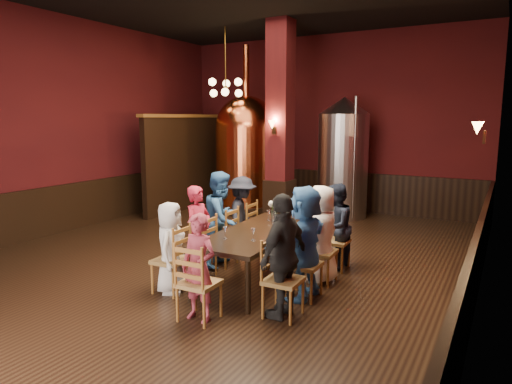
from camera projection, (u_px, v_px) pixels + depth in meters
The scene contains 40 objects.
room at pixel (223, 126), 7.61m from camera, with size 10.00×10.02×4.50m.
wainscot_right at pixel (476, 264), 5.99m from camera, with size 0.08×9.90×1.00m, color black.
wainscot_back at pixel (325, 189), 12.17m from camera, with size 7.90×0.08×1.00m, color black.
wainscot_left at pixel (69, 207), 9.80m from camera, with size 0.08×9.90×1.00m, color black.
column at pixel (280, 124), 10.17m from camera, with size 0.58×0.58×4.50m, color #480F10.
partition at pixel (188, 163), 12.08m from camera, with size 0.22×3.50×2.40m, color black.
pendant_cluster at pixel (226, 88), 10.84m from camera, with size 0.90×0.90×1.70m, color #A57226, non-canonical shape.
sconce_wall at pixel (485, 132), 6.44m from camera, with size 0.20×0.20×0.36m, color black, non-canonical shape.
sconce_column at pixel (274, 127), 9.92m from camera, with size 0.20×0.20×0.36m, color black, non-canonical shape.
dining_table at pixel (259, 235), 6.73m from camera, with size 1.06×2.42×0.75m.
chair_0 at pixel (171, 260), 6.28m from camera, with size 0.46×0.46×0.92m, color brown, non-canonical shape.
person_0 at pixel (170, 247), 6.25m from camera, with size 0.62×0.40×1.27m, color silver.
chair_1 at pixel (199, 248), 6.87m from camera, with size 0.46×0.46×0.92m, color brown, non-canonical shape.
person_1 at pixel (198, 232), 6.83m from camera, with size 0.51×0.34×1.40m, color #A31C32.
chair_2 at pixel (222, 238), 7.44m from camera, with size 0.46×0.46×0.92m, color brown, non-canonical shape.
person_2 at pixel (222, 219), 7.39m from camera, with size 0.75×0.37×1.55m, color #2C5C94.
chair_3 at pixel (242, 229), 8.03m from camera, with size 0.46×0.46×0.92m, color brown, non-canonical shape.
person_3 at pixel (242, 216), 7.99m from camera, with size 0.90×0.52×1.39m, color black.
chair_4 at pixel (283, 280), 5.50m from camera, with size 0.46×0.46×0.92m, color brown, non-canonical shape.
person_4 at pixel (284, 256), 5.45m from camera, with size 0.89×0.37×1.52m, color black.
chair_5 at pixel (304, 264), 6.09m from camera, with size 0.46×0.46×0.92m, color brown, non-canonical shape.
person_5 at pixel (304, 242), 6.04m from camera, with size 1.42×0.45×1.53m, color #3A70AF.
chair_6 at pixel (321, 252), 6.66m from camera, with size 0.46×0.46×0.92m, color brown, non-canonical shape.
person_6 at pixel (321, 234), 6.62m from camera, with size 0.70×0.46×1.44m, color white.
chair_7 at pixel (335, 241), 7.25m from camera, with size 0.46×0.46×0.92m, color brown, non-canonical shape.
person_7 at pixel (335, 227), 7.21m from camera, with size 0.67×0.33×1.38m, color black.
chair_8 at pixel (199, 283), 5.41m from camera, with size 0.46×0.46×0.92m, color brown, non-canonical shape.
person_8 at pixel (199, 268), 5.38m from camera, with size 0.47×0.31×1.29m, color #943142.
copper_kettle at pixel (246, 152), 11.71m from camera, with size 1.77×1.77×4.17m.
steel_vessel at pixel (343, 158), 10.95m from camera, with size 1.49×1.49×2.88m.
rose_vase at pixel (274, 207), 7.30m from camera, with size 0.21×0.21×0.35m.
wine_glass_0 at pixel (225, 233), 6.25m from camera, with size 0.07×0.07×0.17m, color white, non-canonical shape.
wine_glass_1 at pixel (274, 229), 6.47m from camera, with size 0.07×0.07×0.17m, color white, non-canonical shape.
wine_glass_2 at pixel (277, 224), 6.78m from camera, with size 0.07×0.07×0.17m, color white, non-canonical shape.
wine_glass_3 at pixel (269, 215), 7.37m from camera, with size 0.07×0.07×0.17m, color white, non-canonical shape.
wine_glass_4 at pixel (275, 216), 7.31m from camera, with size 0.07×0.07×0.17m, color white, non-canonical shape.
wine_glass_5 at pixel (283, 223), 6.83m from camera, with size 0.07×0.07×0.17m, color white, non-canonical shape.
wine_glass_6 at pixel (279, 221), 6.96m from camera, with size 0.07×0.07×0.17m, color white, non-canonical shape.
wine_glass_7 at pixel (253, 234), 6.16m from camera, with size 0.07×0.07×0.17m, color white, non-canonical shape.
wine_glass_8 at pixel (287, 222), 6.86m from camera, with size 0.07×0.07×0.17m, color white, non-canonical shape.
Camera 1 is at (4.23, -6.45, 2.40)m, focal length 32.00 mm.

